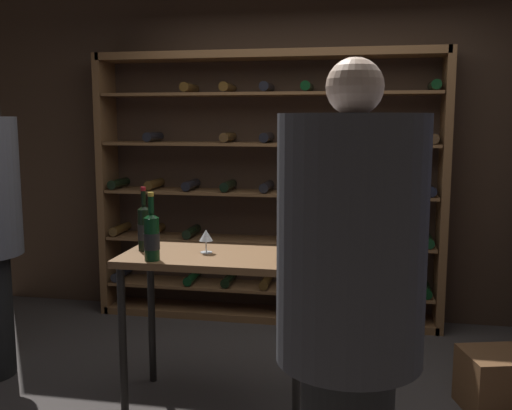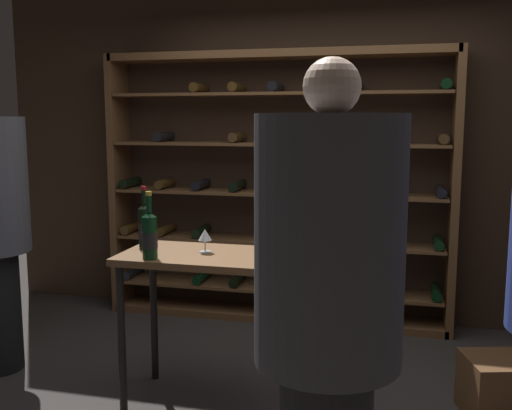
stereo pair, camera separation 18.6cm
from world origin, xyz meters
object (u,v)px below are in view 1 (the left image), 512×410
at_px(wine_bottle_amber_reserve, 152,236).
at_px(wine_bottle_gold_foil, 144,227).
at_px(wine_crate, 506,381).
at_px(tasting_table, 217,275).
at_px(wine_rack, 269,190).
at_px(person_guest_khaki, 350,301).
at_px(wine_glass_stemmed_center, 206,236).
at_px(wine_bottle_black_capsule, 289,237).

relative_size(wine_bottle_amber_reserve, wine_bottle_gold_foil, 1.00).
bearing_deg(wine_crate, tasting_table, -171.58).
bearing_deg(wine_bottle_gold_foil, wine_crate, 6.08).
bearing_deg(wine_bottle_amber_reserve, wine_rack, 78.65).
bearing_deg(person_guest_khaki, wine_glass_stemmed_center, 52.73).
distance_m(wine_rack, wine_bottle_black_capsule, 1.69).
bearing_deg(wine_glass_stemmed_center, tasting_table, -20.94).
bearing_deg(wine_crate, wine_bottle_amber_reserve, -167.14).
bearing_deg(wine_glass_stemmed_center, person_guest_khaki, -53.53).
bearing_deg(wine_rack, wine_bottle_black_capsule, -76.89).
bearing_deg(wine_crate, wine_glass_stemmed_center, -172.79).
distance_m(tasting_table, wine_bottle_black_capsule, 0.51).
xyz_separation_m(wine_rack, wine_bottle_amber_reserve, (-0.35, -1.73, -0.05)).
bearing_deg(wine_bottle_black_capsule, wine_crate, 16.53).
relative_size(wine_crate, wine_glass_stemmed_center, 3.59).
distance_m(wine_rack, wine_crate, 2.23).
height_order(tasting_table, wine_bottle_gold_foil, wine_bottle_gold_foil).
relative_size(wine_rack, wine_bottle_gold_foil, 7.60).
bearing_deg(wine_bottle_black_capsule, person_guest_khaki, -70.75).
distance_m(wine_rack, wine_bottle_gold_foil, 1.58).
height_order(wine_rack, wine_bottle_gold_foil, wine_rack).
relative_size(person_guest_khaki, wine_glass_stemmed_center, 13.83).
height_order(tasting_table, person_guest_khaki, person_guest_khaki).
distance_m(person_guest_khaki, wine_crate, 1.81).
distance_m(wine_bottle_gold_foil, wine_glass_stemmed_center, 0.37).
xyz_separation_m(wine_bottle_gold_foil, wine_glass_stemmed_center, (0.37, 0.01, -0.04)).
distance_m(wine_bottle_black_capsule, wine_glass_stemmed_center, 0.51).
bearing_deg(wine_bottle_amber_reserve, tasting_table, 33.30).
distance_m(wine_crate, wine_bottle_amber_reserve, 2.16).
height_order(wine_crate, wine_glass_stemmed_center, wine_glass_stemmed_center).
height_order(wine_rack, wine_glass_stemmed_center, wine_rack).
bearing_deg(wine_bottle_gold_foil, wine_glass_stemmed_center, 0.80).
relative_size(tasting_table, wine_glass_stemmed_center, 7.96).
relative_size(person_guest_khaki, wine_crate, 3.85).
xyz_separation_m(tasting_table, wine_bottle_amber_reserve, (-0.30, -0.20, 0.25)).
bearing_deg(wine_bottle_gold_foil, wine_bottle_amber_reserve, -59.65).
bearing_deg(wine_bottle_black_capsule, wine_bottle_amber_reserve, -173.41).
bearing_deg(wine_bottle_black_capsule, wine_rack, 103.11).
xyz_separation_m(wine_rack, tasting_table, (-0.04, -1.53, -0.30)).
bearing_deg(person_guest_khaki, wine_bottle_black_capsule, 35.51).
relative_size(wine_rack, wine_crate, 5.85).
xyz_separation_m(wine_bottle_amber_reserve, wine_glass_stemmed_center, (0.24, 0.23, -0.04)).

